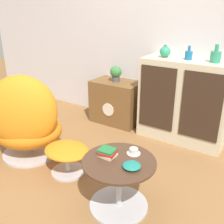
% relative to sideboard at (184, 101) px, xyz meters
% --- Properties ---
extents(ground_plane, '(12.00, 12.00, 0.00)m').
position_rel_sideboard_xyz_m(ground_plane, '(-0.38, -1.46, -0.48)').
color(ground_plane, olive).
extents(wall_back, '(6.40, 0.06, 2.60)m').
position_rel_sideboard_xyz_m(wall_back, '(-0.38, 0.24, 0.82)').
color(wall_back, silver).
rests_on(wall_back, ground_plane).
extents(sideboard, '(0.99, 0.42, 0.96)m').
position_rel_sideboard_xyz_m(sideboard, '(0.00, 0.00, 0.00)').
color(sideboard, beige).
rests_on(sideboard, ground_plane).
extents(tv_console, '(0.65, 0.42, 0.57)m').
position_rel_sideboard_xyz_m(tv_console, '(-0.92, 0.00, -0.19)').
color(tv_console, brown).
rests_on(tv_console, ground_plane).
extents(egg_chair, '(0.94, 0.93, 0.92)m').
position_rel_sideboard_xyz_m(egg_chair, '(-1.20, -1.29, -0.08)').
color(egg_chair, '#B7B7BC').
rests_on(egg_chair, ground_plane).
extents(ottoman, '(0.44, 0.38, 0.29)m').
position_rel_sideboard_xyz_m(ottoman, '(-0.66, -1.28, -0.27)').
color(ottoman, '#B7B7BC').
rests_on(ottoman, ground_plane).
extents(coffee_table, '(0.56, 0.56, 0.43)m').
position_rel_sideboard_xyz_m(coffee_table, '(-0.00, -1.40, -0.24)').
color(coffee_table, '#B7B7BC').
rests_on(coffee_table, ground_plane).
extents(vase_leftmost, '(0.12, 0.12, 0.14)m').
position_rel_sideboard_xyz_m(vase_leftmost, '(-0.28, 0.00, 0.54)').
color(vase_leftmost, '#2D8E6B').
rests_on(vase_leftmost, sideboard).
extents(vase_inner_left, '(0.08, 0.08, 0.15)m').
position_rel_sideboard_xyz_m(vase_inner_left, '(-0.00, 0.00, 0.53)').
color(vase_inner_left, '#196699').
rests_on(vase_inner_left, sideboard).
extents(vase_inner_right, '(0.11, 0.11, 0.18)m').
position_rel_sideboard_xyz_m(vase_inner_right, '(0.28, 0.00, 0.54)').
color(vase_inner_right, '#2D8E6B').
rests_on(vase_inner_right, sideboard).
extents(potted_plant, '(0.15, 0.15, 0.20)m').
position_rel_sideboard_xyz_m(potted_plant, '(-0.93, 0.00, 0.21)').
color(potted_plant, '#4C4C51').
rests_on(potted_plant, tv_console).
extents(teacup, '(0.11, 0.11, 0.05)m').
position_rel_sideboard_xyz_m(teacup, '(0.04, -1.25, -0.04)').
color(teacup, silver).
rests_on(teacup, coffee_table).
extents(book_stack, '(0.14, 0.13, 0.06)m').
position_rel_sideboard_xyz_m(book_stack, '(-0.12, -1.39, -0.03)').
color(book_stack, beige).
rests_on(book_stack, coffee_table).
extents(bowl, '(0.13, 0.13, 0.04)m').
position_rel_sideboard_xyz_m(bowl, '(0.12, -1.43, -0.04)').
color(bowl, '#1E7A70').
rests_on(bowl, coffee_table).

